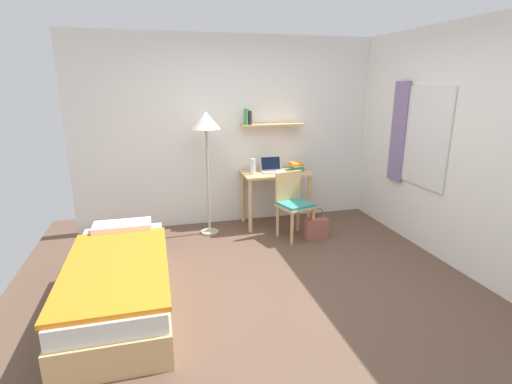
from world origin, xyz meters
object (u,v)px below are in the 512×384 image
Objects in this scene: bed at (120,282)px; standing_lamp at (206,128)px; laptop at (271,168)px; water_bottle at (253,166)px; handbag at (316,228)px; book_stack at (296,166)px; desk at (276,183)px; desk_chair at (293,202)px.

standing_lamp is (1.03, 1.57, 1.18)m from bed.
laptop is 0.31m from water_bottle.
laptop is at bearing 119.14° from handbag.
book_stack reaches higher than bed.
desk is 0.58× the size of standing_lamp.
desk is 0.39m from book_stack.
handbag is (2.36, 1.02, -0.09)m from bed.
laptop is 0.74× the size of handbag.
desk_chair is 0.46m from handbag.
water_bottle reaches higher than handbag.
desk is at bearing -172.35° from book_stack.
handbag is at bearing -30.73° from desk_chair.
desk is (2.01, 1.68, 0.37)m from bed.
water_bottle is (1.66, 1.65, 0.63)m from bed.
desk is at bearing 39.90° from bed.
laptop reaches higher than desk_chair.
desk is 3.04× the size of laptop.
standing_lamp is at bearing 56.62° from bed.
bed is 2.22m from standing_lamp.
desk_chair reaches higher than handbag.
desk_chair is 0.53× the size of standing_lamp.
desk_chair is at bearing 149.27° from handbag.
water_bottle is at bearing -174.70° from desk.
handbag is at bearing -42.02° from water_bottle.
standing_lamp reaches higher than desk.
desk is at bearing 5.30° from water_bottle.
bed is 2.57m from handbag.
standing_lamp is at bearing -173.23° from water_bottle.
laptop is at bearing 103.19° from desk_chair.
desk is at bearing 99.49° from desk_chair.
book_stack is at bearing 36.48° from bed.
desk_chair is 4.01× the size of water_bottle.
standing_lamp is 0.84m from water_bottle.
laptop reaches higher than handbag.
desk_chair is at bearing -47.62° from water_bottle.
standing_lamp reaches higher than laptop.
bed is 4.58× the size of handbag.
book_stack reaches higher than handbag.
laptop is 1.27× the size of book_stack.
handbag is (0.69, -0.63, -0.73)m from water_bottle.
standing_lamp is (-1.05, 0.39, 0.94)m from desk_chair.
water_bottle is 0.67m from book_stack.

